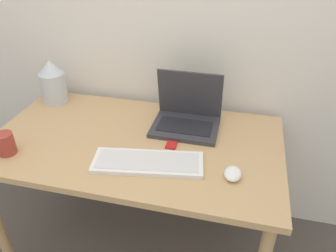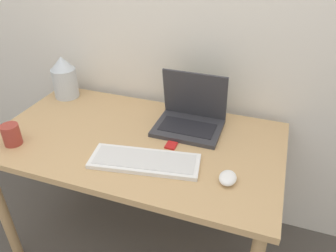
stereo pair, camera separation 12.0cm
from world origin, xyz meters
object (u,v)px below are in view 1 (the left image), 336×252
Objects in this scene: keyboard at (148,162)px; mp3_player at (171,145)px; laptop at (187,115)px; mug at (5,144)px; mouse at (233,174)px; vase at (53,82)px.

keyboard is 8.60× the size of mp3_player.
laptop is 0.81m from mug.
mug is at bearing -150.05° from laptop.
laptop is at bearing 80.48° from mp3_player.
keyboard is 0.34m from mouse.
laptop is 0.66× the size of keyboard.
vase is at bearing 95.30° from mug.
mouse is at bearing -53.83° from laptop.
keyboard is 0.16m from mp3_player.
mug is (-0.67, -0.22, 0.04)m from mp3_player.
laptop is at bearing 74.13° from keyboard.
keyboard is 2.00× the size of vase.
mouse is at bearing -22.59° from vase.
mug is at bearing -84.70° from vase.
laptop is at bearing -5.85° from vase.
mp3_player is (-0.28, 0.15, -0.01)m from mouse.
vase reaches higher than mouse.
laptop is 0.35m from keyboard.
mp3_player is at bearing -99.52° from laptop.
laptop reaches higher than keyboard.
keyboard is at bearing -105.87° from laptop.
mouse is 0.93× the size of mug.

